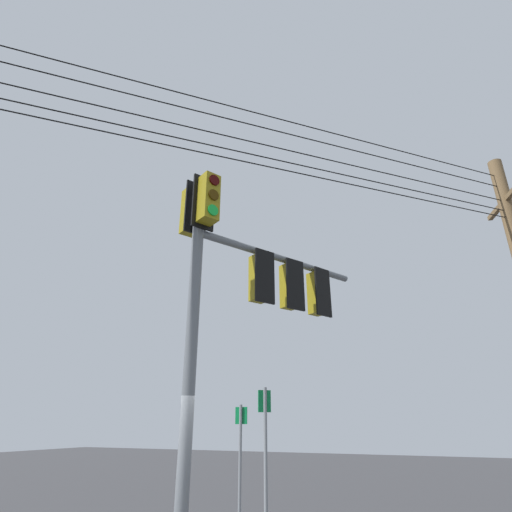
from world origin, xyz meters
name	(u,v)px	position (x,y,z in m)	size (l,w,h in m)	color
signal_mast_assembly	(243,282)	(1.36, -1.01, 4.52)	(3.87, 2.40, 6.30)	slate
route_sign_primary	(240,453)	(4.08, 0.28, 1.51)	(0.10, 0.28, 2.53)	slate
route_sign_secondary	(265,451)	(2.85, -0.82, 1.65)	(0.19, 0.21, 2.79)	slate
overhead_wire_span	(161,117)	(-0.12, 0.06, 7.51)	(13.38, 13.02, 1.96)	black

